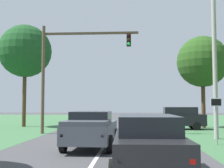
{
  "coord_description": "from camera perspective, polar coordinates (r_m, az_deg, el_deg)",
  "views": [
    {
      "loc": [
        1.37,
        -4.31,
        2.16
      ],
      "look_at": [
        0.26,
        13.73,
        3.36
      ],
      "focal_mm": 48.04,
      "sensor_mm": 36.0,
      "label": 1
    }
  ],
  "objects": [
    {
      "name": "red_suv_near",
      "position": [
        9.55,
        6.89,
        -11.02
      ],
      "size": [
        2.35,
        4.72,
        1.8
      ],
      "color": "black",
      "rests_on": "ground_plane"
    },
    {
      "name": "crossing_suv_far",
      "position": [
        26.33,
        12.46,
        -6.28
      ],
      "size": [
        4.55,
        2.05,
        1.89
      ],
      "color": "black",
      "rests_on": "ground_plane"
    },
    {
      "name": "ground_plane",
      "position": [
        14.61,
        -1.93,
        -12.31
      ],
      "size": [
        120.0,
        120.0,
        0.0
      ],
      "primitive_type": "plane",
      "color": "#424244"
    },
    {
      "name": "keep_moving_sign",
      "position": [
        16.92,
        19.23,
        -5.29
      ],
      "size": [
        0.6,
        0.09,
        2.6
      ],
      "color": "gray",
      "rests_on": "ground_plane"
    },
    {
      "name": "pickup_truck_lead",
      "position": [
        15.0,
        -3.89,
        -8.47
      ],
      "size": [
        2.43,
        5.55,
        1.79
      ],
      "color": "#4C515B",
      "rests_on": "ground_plane"
    },
    {
      "name": "traffic_light",
      "position": [
        22.36,
        -8.53,
        4.09
      ],
      "size": [
        7.16,
        0.4,
        7.97
      ],
      "color": "brown",
      "rests_on": "ground_plane"
    },
    {
      "name": "utility_pole_right",
      "position": [
        19.89,
        18.99,
        3.16
      ],
      "size": [
        0.28,
        0.28,
        9.0
      ],
      "primitive_type": "cylinder",
      "color": "#9E998E",
      "rests_on": "ground_plane"
    },
    {
      "name": "extra_tree_1",
      "position": [
        30.27,
        -16.2,
        6.0
      ],
      "size": [
        5.06,
        5.06,
        9.8
      ],
      "color": "#4C351E",
      "rests_on": "ground_plane"
    },
    {
      "name": "oak_tree_right",
      "position": [
        28.81,
        16.85,
        4.07
      ],
      "size": [
        4.69,
        4.69,
        8.4
      ],
      "color": "#4C351E",
      "rests_on": "ground_plane"
    }
  ]
}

